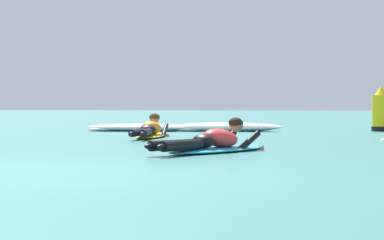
{
  "coord_description": "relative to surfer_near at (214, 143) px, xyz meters",
  "views": [
    {
      "loc": [
        2.46,
        -7.56,
        0.7
      ],
      "look_at": [
        0.73,
        5.58,
        0.42
      ],
      "focal_mm": 73.73,
      "sensor_mm": 36.0,
      "label": 1
    }
  ],
  "objects": [
    {
      "name": "ground_plane",
      "position": [
        -1.32,
        6.46,
        -0.14
      ],
      "size": [
        120.0,
        120.0,
        0.0
      ],
      "primitive_type": "plane",
      "color": "#387A75"
    },
    {
      "name": "surfer_near",
      "position": [
        0.0,
        0.0,
        0.0
      ],
      "size": [
        1.66,
        2.44,
        0.55
      ],
      "color": "#2DB2D1",
      "rests_on": "ground"
    },
    {
      "name": "surfer_far",
      "position": [
        -1.76,
        4.46,
        0.01
      ],
      "size": [
        0.53,
        2.53,
        0.53
      ],
      "color": "yellow",
      "rests_on": "ground"
    },
    {
      "name": "whitewater_front",
      "position": [
        -2.67,
        8.17,
        -0.05
      ],
      "size": [
        2.76,
        0.89,
        0.19
      ],
      "color": "white",
      "rests_on": "ground"
    },
    {
      "name": "whitewater_mid_left",
      "position": [
        -0.55,
        8.31,
        -0.03
      ],
      "size": [
        2.79,
        0.86,
        0.22
      ],
      "color": "white",
      "rests_on": "ground"
    },
    {
      "name": "channel_marker_buoy",
      "position": [
        3.26,
        8.95,
        0.33
      ],
      "size": [
        0.47,
        0.47,
        1.14
      ],
      "color": "yellow",
      "rests_on": "ground"
    }
  ]
}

